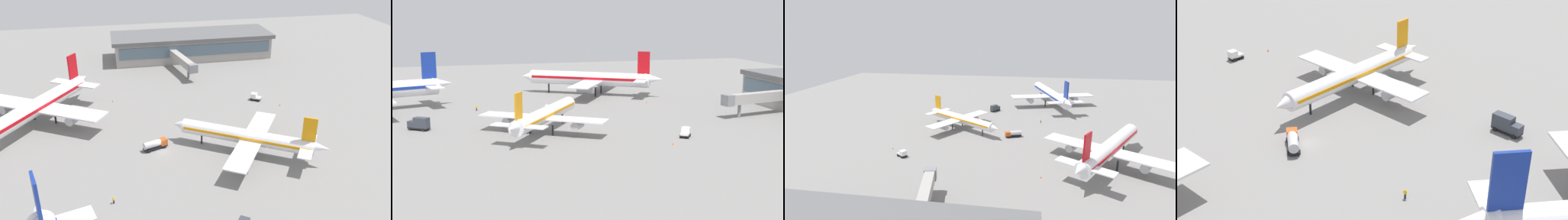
% 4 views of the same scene
% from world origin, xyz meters
% --- Properties ---
extents(ground, '(288.00, 288.00, 0.00)m').
position_xyz_m(ground, '(0.00, 0.00, 0.00)').
color(ground, gray).
extents(airplane_at_gate, '(35.22, 29.67, 12.22)m').
position_xyz_m(airplane_at_gate, '(-20.95, 4.86, 4.44)').
color(airplane_at_gate, white).
rests_on(airplane_at_gate, ground).
extents(airplane_distant, '(38.40, 45.73, 15.62)m').
position_xyz_m(airplane_distant, '(32.72, -21.92, 5.68)').
color(airplane_distant, white).
rests_on(airplane_distant, ground).
extents(baggage_tug, '(3.75, 3.55, 2.30)m').
position_xyz_m(baggage_tug, '(-34.25, -26.55, 1.16)').
color(baggage_tug, black).
rests_on(baggage_tug, ground).
extents(catering_truck, '(4.78, 5.67, 3.30)m').
position_xyz_m(catering_truck, '(-9.83, 34.69, 1.70)').
color(catering_truck, black).
rests_on(catering_truck, ground).
extents(fuel_truck, '(6.57, 3.94, 2.50)m').
position_xyz_m(fuel_truck, '(1.56, -1.65, 1.39)').
color(fuel_truck, black).
rests_on(fuel_truck, ground).
extents(ground_crew_worker, '(0.45, 0.57, 1.67)m').
position_xyz_m(ground_crew_worker, '(12.79, 19.03, 0.85)').
color(ground_crew_worker, '#1E2338').
rests_on(ground_crew_worker, ground).
extents(jet_bridge, '(7.37, 24.02, 6.74)m').
position_xyz_m(jet_bridge, '(-15.77, -57.05, 5.14)').
color(jet_bridge, '#9E9993').
rests_on(jet_bridge, ground).
extents(safety_cone_near_gate, '(0.44, 0.44, 0.60)m').
position_xyz_m(safety_cone_near_gate, '(11.43, -34.66, 0.30)').
color(safety_cone_near_gate, '#EA590C').
rests_on(safety_cone_near_gate, ground).
extents(safety_cone_mid_apron, '(0.44, 0.44, 0.60)m').
position_xyz_m(safety_cone_mid_apron, '(-40.44, -20.59, 0.30)').
color(safety_cone_mid_apron, '#EA590C').
rests_on(safety_cone_mid_apron, ground).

